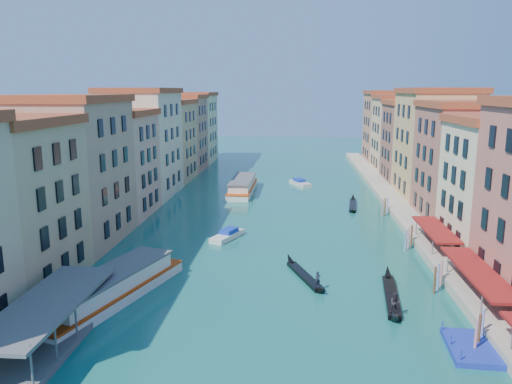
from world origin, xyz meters
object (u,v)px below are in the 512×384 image
vaporetto_far (243,186)px  gondola_right (391,295)px  blue_dock (473,348)px  vaporetto_stop (49,326)px  gondola_fore (305,274)px  vaporetto_near (111,288)px

vaporetto_far → gondola_right: (20.54, -52.48, -0.78)m
blue_dock → gondola_right: bearing=119.6°
vaporetto_stop → vaporetto_far: vaporetto_stop is taller
vaporetto_stop → gondola_right: vaporetto_stop is taller
vaporetto_far → gondola_fore: (11.98, -47.19, -0.90)m
gondola_right → gondola_fore: bearing=154.7°
gondola_fore → blue_dock: 19.92m
vaporetto_far → gondola_right: bearing=-68.1°
vaporetto_stop → gondola_fore: size_ratio=1.48×
vaporetto_stop → vaporetto_near: vaporetto_stop is taller
gondola_fore → gondola_right: (8.56, -5.29, 0.12)m
vaporetto_near → blue_dock: size_ratio=3.37×
vaporetto_stop → gondola_fore: vaporetto_stop is taller
vaporetto_far → blue_dock: (25.23, -62.07, -1.05)m
vaporetto_near → gondola_right: (27.82, 2.34, -0.83)m
gondola_right → vaporetto_near: bearing=-168.8°
gondola_fore → blue_dock: size_ratio=1.83×
vaporetto_near → gondola_right: size_ratio=1.53×
vaporetto_far → gondola_fore: vaporetto_far is taller
gondola_right → blue_dock: bearing=-57.5°
gondola_fore → gondola_right: size_ratio=0.83×
vaporetto_stop → blue_dock: (34.50, 1.43, -1.20)m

